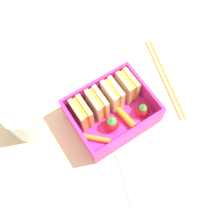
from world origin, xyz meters
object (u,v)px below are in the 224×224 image
(sandwich_center_right, at_px, (127,86))
(folded_napkin, at_px, (160,167))
(sandwich_center_left, at_px, (97,104))
(sandwich_center, at_px, (113,95))
(sandwich_left, at_px, (82,113))
(drinking_glass, at_px, (23,123))
(carrot_stick_left, at_px, (97,139))
(strawberry_left, at_px, (112,124))
(strawberry_far_left, at_px, (143,110))
(chopstick_pair, at_px, (165,77))
(carrot_stick_far_left, at_px, (125,117))

(sandwich_center_right, xyz_separation_m, folded_napkin, (-0.03, -0.16, -0.04))
(sandwich_center_left, distance_m, sandwich_center, 0.03)
(sandwich_left, bearing_deg, drinking_glass, 155.82)
(sandwich_center_left, xyz_separation_m, folded_napkin, (0.04, -0.16, -0.04))
(carrot_stick_left, distance_m, drinking_glass, 0.14)
(sandwich_center, relative_size, carrot_stick_left, 1.13)
(sandwich_left, xyz_separation_m, strawberry_left, (0.04, -0.04, -0.01))
(sandwich_left, relative_size, carrot_stick_left, 1.13)
(sandwich_left, xyz_separation_m, carrot_stick_left, (0.00, -0.05, -0.02))
(carrot_stick_left, bearing_deg, strawberry_left, 9.90)
(strawberry_far_left, xyz_separation_m, chopstick_pair, (0.10, 0.04, -0.02))
(sandwich_left, height_order, carrot_stick_far_left, sandwich_left)
(carrot_stick_left, bearing_deg, sandwich_center_right, 26.16)
(sandwich_left, distance_m, strawberry_far_left, 0.12)
(sandwich_center_right, relative_size, strawberry_far_left, 1.86)
(sandwich_center_left, relative_size, sandwich_center_right, 1.00)
(strawberry_far_left, bearing_deg, chopstick_pair, 23.98)
(sandwich_left, relative_size, chopstick_pair, 0.29)
(sandwich_center_right, height_order, chopstick_pair, sandwich_center_right)
(strawberry_far_left, xyz_separation_m, folded_napkin, (-0.03, -0.11, -0.02))
(sandwich_center_left, relative_size, folded_napkin, 0.40)
(sandwich_center, height_order, chopstick_pair, sandwich_center)
(sandwich_center_left, xyz_separation_m, sandwich_center_right, (0.07, 0.00, 0.00))
(sandwich_center_right, xyz_separation_m, carrot_stick_left, (-0.10, -0.05, -0.02))
(chopstick_pair, relative_size, folded_napkin, 1.38)
(sandwich_left, distance_m, sandwich_center_left, 0.03)
(sandwich_center_right, bearing_deg, drinking_glass, 167.52)
(carrot_stick_far_left, xyz_separation_m, chopstick_pair, (0.13, 0.03, -0.02))
(sandwich_center_right, xyz_separation_m, carrot_stick_far_left, (-0.03, -0.05, -0.02))
(carrot_stick_far_left, bearing_deg, sandwich_center_right, 52.62)
(carrot_stick_far_left, bearing_deg, sandwich_center_left, 127.61)
(carrot_stick_left, height_order, drinking_glass, drinking_glass)
(sandwich_center_left, bearing_deg, sandwich_center, 0.00)
(sandwich_center_right, xyz_separation_m, strawberry_far_left, (0.00, -0.05, -0.02))
(carrot_stick_far_left, height_order, drinking_glass, drinking_glass)
(sandwich_center_left, bearing_deg, folded_napkin, -77.51)
(strawberry_left, bearing_deg, chopstick_pair, 11.57)
(sandwich_center, distance_m, strawberry_left, 0.06)
(strawberry_left, relative_size, folded_napkin, 0.24)
(sandwich_center_left, relative_size, carrot_stick_left, 1.13)
(strawberry_left, xyz_separation_m, drinking_glass, (-0.14, 0.09, 0.01))
(strawberry_left, distance_m, drinking_glass, 0.17)
(sandwich_center_left, bearing_deg, carrot_stick_left, -123.96)
(sandwich_center, height_order, sandwich_center_right, same)
(carrot_stick_far_left, relative_size, folded_napkin, 0.35)
(strawberry_left, height_order, folded_napkin, strawberry_left)
(sandwich_center, height_order, drinking_glass, drinking_glass)
(sandwich_center, height_order, strawberry_far_left, sandwich_center)
(chopstick_pair, xyz_separation_m, drinking_glass, (-0.30, 0.06, 0.03))
(sandwich_center_right, bearing_deg, carrot_stick_far_left, -127.38)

